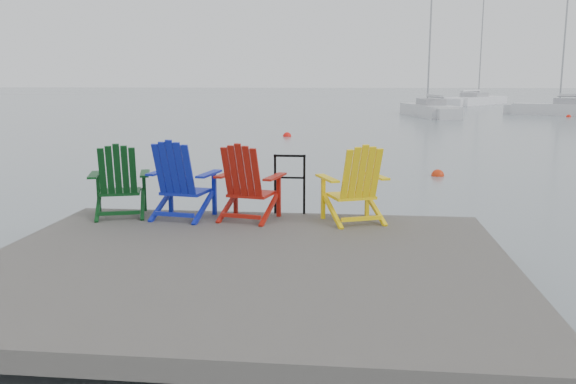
# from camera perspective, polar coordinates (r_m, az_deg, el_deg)

# --- Properties ---
(ground) EXTENTS (400.00, 400.00, 0.00)m
(ground) POSITION_cam_1_polar(r_m,az_deg,el_deg) (7.08, -4.04, -10.20)
(ground) COLOR slate
(ground) RESTS_ON ground
(dock) EXTENTS (6.00, 5.00, 1.40)m
(dock) POSITION_cam_1_polar(r_m,az_deg,el_deg) (6.96, -4.07, -7.53)
(dock) COLOR #292724
(dock) RESTS_ON ground
(handrail) EXTENTS (0.48, 0.04, 0.90)m
(handrail) POSITION_cam_1_polar(r_m,az_deg,el_deg) (9.13, 0.16, 1.30)
(handrail) COLOR black
(handrail) RESTS_ON dock
(chair_green) EXTENTS (1.01, 0.97, 1.08)m
(chair_green) POSITION_cam_1_polar(r_m,az_deg,el_deg) (9.25, -15.51, 1.05)
(chair_green) COLOR #0A3713
(chair_green) RESTS_ON dock
(chair_blue) EXTENTS (1.01, 0.95, 1.14)m
(chair_blue) POSITION_cam_1_polar(r_m,az_deg,el_deg) (8.93, -9.99, 1.16)
(chair_blue) COLOR #101FA8
(chair_blue) RESTS_ON dock
(chair_red) EXTENTS (1.00, 0.94, 1.10)m
(chair_red) POSITION_cam_1_polar(r_m,az_deg,el_deg) (8.72, -3.81, 0.94)
(chair_red) COLOR #A3160C
(chair_red) RESTS_ON dock
(chair_yellow) EXTENTS (1.07, 1.02, 1.10)m
(chair_yellow) POSITION_cam_1_polar(r_m,az_deg,el_deg) (8.60, 6.31, 0.76)
(chair_yellow) COLOR yellow
(chair_yellow) RESTS_ON dock
(sailboat_near) EXTENTS (3.51, 8.11, 10.94)m
(sailboat_near) POSITION_cam_1_polar(r_m,az_deg,el_deg) (44.35, 13.05, 7.40)
(sailboat_near) COLOR silver
(sailboat_near) RESTS_ON ground
(sailboat_mid) EXTENTS (7.89, 9.97, 13.87)m
(sailboat_mid) POSITION_cam_1_polar(r_m,az_deg,el_deg) (66.85, 17.18, 8.13)
(sailboat_mid) COLOR white
(sailboat_mid) RESTS_ON ground
(sailboat_far) EXTENTS (7.14, 4.64, 9.88)m
(sailboat_far) POSITION_cam_1_polar(r_m,az_deg,el_deg) (48.70, 24.47, 6.98)
(sailboat_far) COLOR silver
(sailboat_far) RESTS_ON ground
(buoy_a) EXTENTS (0.34, 0.34, 0.34)m
(buoy_a) POSITION_cam_1_polar(r_m,az_deg,el_deg) (16.58, 13.83, 1.48)
(buoy_a) COLOR red
(buoy_a) RESTS_ON ground
(buoy_b) EXTENTS (0.38, 0.38, 0.38)m
(buoy_b) POSITION_cam_1_polar(r_m,az_deg,el_deg) (27.50, -0.09, 5.23)
(buoy_b) COLOR red
(buoy_b) RESTS_ON ground
(buoy_c) EXTENTS (0.34, 0.34, 0.34)m
(buoy_c) POSITION_cam_1_polar(r_m,az_deg,el_deg) (46.36, 24.77, 6.39)
(buoy_c) COLOR red
(buoy_c) RESTS_ON ground
(buoy_d) EXTENTS (0.33, 0.33, 0.33)m
(buoy_d) POSITION_cam_1_polar(r_m,az_deg,el_deg) (47.07, 14.64, 7.06)
(buoy_d) COLOR red
(buoy_d) RESTS_ON ground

